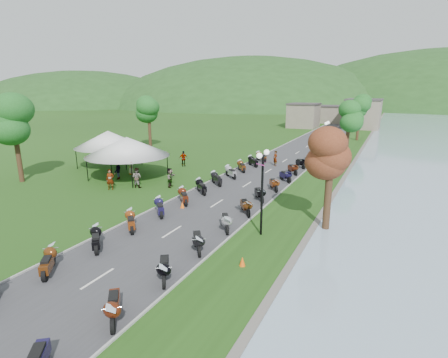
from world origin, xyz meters
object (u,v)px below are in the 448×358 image
at_px(pedestrian_a, 111,190).
at_px(pedestrian_b, 137,187).
at_px(vendor_tent_main, 128,158).
at_px(pedestrian_c, 118,179).

relative_size(pedestrian_a, pedestrian_b, 1.02).
xyz_separation_m(vendor_tent_main, pedestrian_c, (-0.68, -0.85, -2.00)).
height_order(pedestrian_a, pedestrian_c, pedestrian_c).
bearing_deg(vendor_tent_main, pedestrian_a, -71.19).
bearing_deg(pedestrian_a, vendor_tent_main, 76.05).
relative_size(pedestrian_a, pedestrian_c, 0.93).
relative_size(vendor_tent_main, pedestrian_b, 3.00).
height_order(pedestrian_b, pedestrian_c, pedestrian_c).
distance_m(vendor_tent_main, pedestrian_b, 4.22).
distance_m(vendor_tent_main, pedestrian_c, 2.28).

